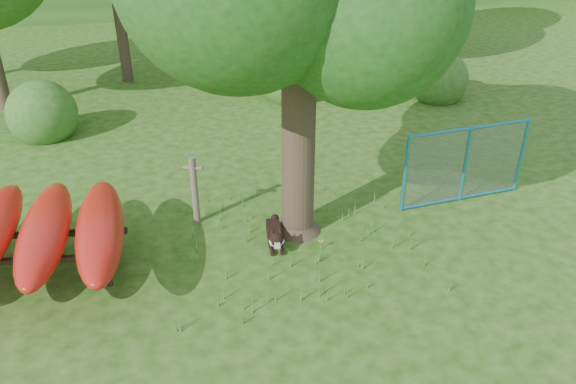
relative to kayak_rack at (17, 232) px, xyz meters
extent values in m
plane|color=#22490E|center=(4.37, -1.04, -0.88)|extent=(80.00, 80.00, 0.00)
cylinder|color=#38291E|center=(4.82, 0.41, 1.47)|extent=(0.75, 0.75, 4.70)
cone|color=#38291E|center=(4.82, 0.41, -0.64)|extent=(1.12, 1.12, 0.47)
sphere|color=#1A4E16|center=(5.59, -0.54, 3.44)|extent=(3.01, 3.01, 3.01)
cylinder|color=#38291E|center=(5.36, 0.57, 2.13)|extent=(1.17, 0.93, 1.00)
cylinder|color=#38291E|center=(4.31, 0.45, 2.50)|extent=(1.11, 0.40, 0.96)
cylinder|color=brown|center=(2.95, 1.15, -0.18)|extent=(0.16, 0.16, 1.40)
cylinder|color=brown|center=(2.95, 1.15, 0.30)|extent=(0.38, 0.19, 0.08)
cylinder|color=black|center=(1.37, -0.58, -0.60)|extent=(0.10, 0.10, 0.55)
cylinder|color=black|center=(1.48, 0.19, -0.60)|extent=(0.10, 0.10, 0.55)
cube|color=black|center=(-0.05, -0.38, -0.30)|extent=(3.30, 0.54, 0.09)
cube|color=black|center=(0.05, 0.38, -0.30)|extent=(3.30, 0.54, 0.09)
ellipsoid|color=red|center=(0.44, -0.06, 0.00)|extent=(0.79, 3.32, 0.53)
ellipsoid|color=red|center=(1.31, -0.18, 0.00)|extent=(0.90, 3.34, 0.53)
cube|color=black|center=(4.32, 0.22, -0.76)|extent=(0.33, 0.72, 0.24)
cube|color=silver|center=(4.28, -0.08, -0.77)|extent=(0.23, 0.16, 0.22)
sphere|color=black|center=(4.27, -0.26, -0.58)|extent=(0.26, 0.26, 0.26)
cube|color=silver|center=(4.25, -0.37, -0.62)|extent=(0.11, 0.15, 0.09)
sphere|color=silver|center=(4.19, -0.27, -0.62)|extent=(0.12, 0.12, 0.12)
sphere|color=silver|center=(4.34, -0.28, -0.62)|extent=(0.12, 0.12, 0.12)
cone|color=black|center=(4.20, -0.21, -0.44)|extent=(0.12, 0.13, 0.12)
cone|color=black|center=(4.34, -0.22, -0.44)|extent=(0.10, 0.12, 0.12)
cylinder|color=black|center=(4.18, -0.22, -0.83)|extent=(0.10, 0.30, 0.07)
cylinder|color=black|center=(4.36, -0.23, -0.83)|extent=(0.10, 0.30, 0.07)
sphere|color=black|center=(4.40, 0.59, -0.66)|extent=(0.16, 0.16, 0.16)
torus|color=blue|center=(4.27, -0.18, -0.64)|extent=(0.25, 0.10, 0.25)
cylinder|color=teal|center=(7.07, 0.67, -0.05)|extent=(0.08, 0.08, 1.67)
cylinder|color=teal|center=(8.45, 0.82, -0.05)|extent=(0.08, 0.08, 1.67)
cylinder|color=teal|center=(9.83, 0.97, -0.05)|extent=(0.08, 0.08, 1.67)
cylinder|color=teal|center=(8.45, 0.82, 0.75)|extent=(2.77, 0.36, 0.06)
cylinder|color=teal|center=(8.45, 0.82, -0.83)|extent=(2.77, 0.36, 0.06)
plane|color=gray|center=(8.45, 0.82, -0.05)|extent=(2.76, 0.30, 2.78)
cylinder|color=#3E832B|center=(5.07, -0.33, -0.79)|extent=(0.02, 0.02, 0.18)
sphere|color=yellow|center=(5.07, -0.33, -0.70)|extent=(0.03, 0.03, 0.03)
sphere|color=yellow|center=(5.11, -0.32, -0.69)|extent=(0.03, 0.03, 0.03)
sphere|color=yellow|center=(5.06, -0.29, -0.71)|extent=(0.03, 0.03, 0.03)
sphere|color=yellow|center=(5.08, -0.36, -0.70)|extent=(0.03, 0.03, 0.03)
sphere|color=yellow|center=(5.05, -0.34, -0.69)|extent=(0.03, 0.03, 0.03)
cylinder|color=#38291E|center=(1.37, 10.96, 1.75)|extent=(0.36, 0.36, 5.25)
cylinder|color=#38291E|center=(5.87, 11.96, 1.05)|extent=(0.36, 0.36, 3.85)
cylinder|color=#38291E|center=(9.37, 9.96, 1.50)|extent=(0.36, 0.36, 4.76)
sphere|color=#2B5D1E|center=(-0.63, 6.46, -0.88)|extent=(1.80, 1.80, 1.80)
sphere|color=#2B5D1E|center=(10.87, 6.96, -0.88)|extent=(1.80, 1.80, 1.80)
sphere|color=#2B5D1E|center=(6.37, 7.96, -0.88)|extent=(1.80, 1.80, 1.80)
camera|label=1|loc=(2.63, -8.51, 4.94)|focal=35.00mm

